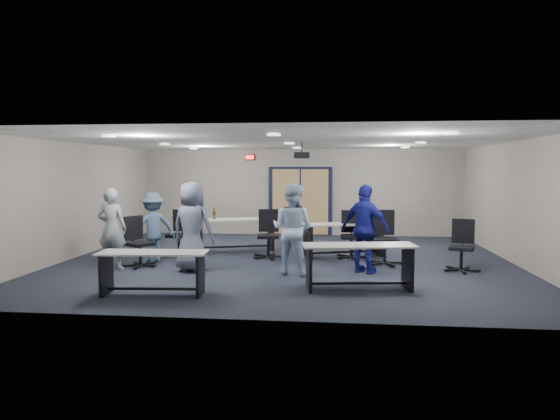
# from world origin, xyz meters

# --- Properties ---
(floor) EXTENTS (10.00, 10.00, 0.00)m
(floor) POSITION_xyz_m (0.00, 0.00, 0.00)
(floor) COLOR black
(floor) RESTS_ON ground
(back_wall) EXTENTS (10.00, 0.04, 2.70)m
(back_wall) POSITION_xyz_m (0.00, 4.50, 1.35)
(back_wall) COLOR gray
(back_wall) RESTS_ON floor
(front_wall) EXTENTS (10.00, 0.04, 2.70)m
(front_wall) POSITION_xyz_m (0.00, -4.50, 1.35)
(front_wall) COLOR gray
(front_wall) RESTS_ON floor
(left_wall) EXTENTS (0.04, 9.00, 2.70)m
(left_wall) POSITION_xyz_m (-5.00, 0.00, 1.35)
(left_wall) COLOR gray
(left_wall) RESTS_ON floor
(right_wall) EXTENTS (0.04, 9.00, 2.70)m
(right_wall) POSITION_xyz_m (5.00, 0.00, 1.35)
(right_wall) COLOR gray
(right_wall) RESTS_ON floor
(ceiling) EXTENTS (10.00, 9.00, 0.04)m
(ceiling) POSITION_xyz_m (0.00, 0.00, 2.70)
(ceiling) COLOR white
(ceiling) RESTS_ON back_wall
(double_door) EXTENTS (2.00, 0.07, 2.20)m
(double_door) POSITION_xyz_m (0.00, 4.46, 1.05)
(double_door) COLOR black
(double_door) RESTS_ON back_wall
(exit_sign) EXTENTS (0.32, 0.07, 0.18)m
(exit_sign) POSITION_xyz_m (-1.60, 4.44, 2.45)
(exit_sign) COLOR black
(exit_sign) RESTS_ON back_wall
(ceiling_projector) EXTENTS (0.35, 0.32, 0.37)m
(ceiling_projector) POSITION_xyz_m (0.30, 0.50, 2.40)
(ceiling_projector) COLOR black
(ceiling_projector) RESTS_ON ceiling
(ceiling_can_lights) EXTENTS (6.24, 5.74, 0.02)m
(ceiling_can_lights) POSITION_xyz_m (0.00, 0.25, 2.67)
(ceiling_can_lights) COLOR white
(ceiling_can_lights) RESTS_ON ceiling
(table_front_left) EXTENTS (1.81, 0.72, 0.72)m
(table_front_left) POSITION_xyz_m (-1.92, -3.30, 0.49)
(table_front_left) COLOR beige
(table_front_left) RESTS_ON floor
(table_front_right) EXTENTS (2.01, 0.92, 0.78)m
(table_front_right) POSITION_xyz_m (1.48, -2.56, 0.54)
(table_front_right) COLOR beige
(table_front_right) RESTS_ON floor
(table_back_left) EXTENTS (2.13, 1.24, 1.12)m
(table_back_left) POSITION_xyz_m (-1.41, 1.22, 0.57)
(table_back_left) COLOR beige
(table_back_left) RESTS_ON floor
(table_back_right) EXTENTS (2.07, 1.27, 0.80)m
(table_back_right) POSITION_xyz_m (1.28, 0.68, 0.54)
(table_back_right) COLOR beige
(table_back_right) RESTS_ON floor
(chair_back_a) EXTENTS (0.76, 0.76, 1.11)m
(chair_back_a) POSITION_xyz_m (-2.62, 0.26, 0.55)
(chair_back_a) COLOR black
(chair_back_a) RESTS_ON floor
(chair_back_b) EXTENTS (0.78, 0.78, 1.13)m
(chair_back_b) POSITION_xyz_m (-0.46, 0.28, 0.57)
(chair_back_b) COLOR black
(chair_back_b) RESTS_ON floor
(chair_back_c) EXTENTS (0.71, 0.71, 1.11)m
(chair_back_c) POSITION_xyz_m (1.47, 0.43, 0.56)
(chair_back_c) COLOR black
(chair_back_c) RESTS_ON floor
(chair_back_d) EXTENTS (0.80, 0.80, 1.18)m
(chair_back_d) POSITION_xyz_m (2.16, -0.24, 0.59)
(chair_back_d) COLOR black
(chair_back_d) RESTS_ON floor
(chair_loose_left) EXTENTS (0.94, 0.94, 1.08)m
(chair_loose_left) POSITION_xyz_m (-3.04, -1.05, 0.54)
(chair_loose_left) COLOR black
(chair_loose_left) RESTS_ON floor
(chair_loose_right) EXTENTS (0.85, 0.85, 1.06)m
(chair_loose_right) POSITION_xyz_m (3.64, -0.83, 0.53)
(chair_loose_right) COLOR black
(chair_loose_right) RESTS_ON floor
(person_gray) EXTENTS (0.64, 0.43, 1.70)m
(person_gray) POSITION_xyz_m (-3.53, -1.32, 0.85)
(person_gray) COLOR gray
(person_gray) RESTS_ON floor
(person_plaid) EXTENTS (1.00, 0.77, 1.83)m
(person_plaid) POSITION_xyz_m (-1.81, -1.36, 0.92)
(person_plaid) COLOR slate
(person_plaid) RESTS_ON floor
(person_lightblue) EXTENTS (1.06, 0.95, 1.80)m
(person_lightblue) POSITION_xyz_m (0.24, -1.41, 0.90)
(person_lightblue) COLOR #ABC4E2
(person_lightblue) RESTS_ON floor
(person_navy) EXTENTS (1.11, 0.93, 1.78)m
(person_navy) POSITION_xyz_m (1.68, -1.16, 0.89)
(person_navy) COLOR navy
(person_navy) RESTS_ON floor
(person_back) EXTENTS (1.17, 1.06, 1.58)m
(person_back) POSITION_xyz_m (-2.97, -0.46, 0.79)
(person_back) COLOR #445D7A
(person_back) RESTS_ON floor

